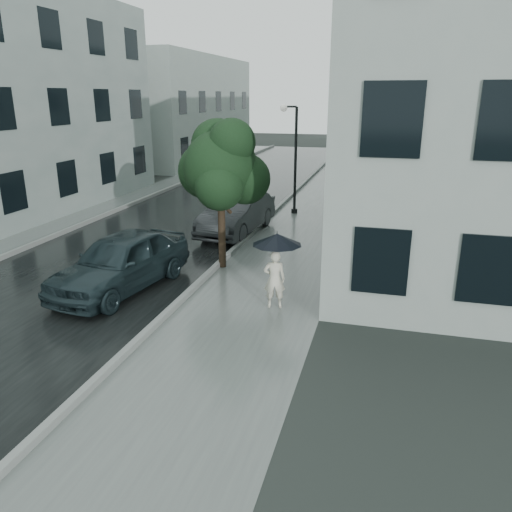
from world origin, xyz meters
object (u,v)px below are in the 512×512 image
(pedestrian, at_px, (274,279))
(car_far, at_px, (237,213))
(street_tree, at_px, (221,166))
(car_near, at_px, (121,262))
(lamp_post, at_px, (292,152))

(pedestrian, xyz_separation_m, car_far, (-3.00, 6.57, 0.01))
(pedestrian, xyz_separation_m, street_tree, (-2.25, 2.69, 2.34))
(pedestrian, xyz_separation_m, car_near, (-4.30, 0.14, 0.04))
(street_tree, height_order, lamp_post, lamp_post)
(pedestrian, height_order, car_far, car_far)
(pedestrian, height_order, lamp_post, lamp_post)
(lamp_post, distance_m, car_far, 4.52)
(pedestrian, relative_size, car_near, 0.32)
(lamp_post, height_order, car_far, lamp_post)
(lamp_post, xyz_separation_m, car_far, (-1.34, -3.85, -1.95))
(street_tree, bearing_deg, car_near, -128.82)
(pedestrian, height_order, street_tree, street_tree)
(street_tree, relative_size, lamp_post, 0.95)
(car_near, height_order, car_far, car_near)
(lamp_post, bearing_deg, pedestrian, -88.61)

